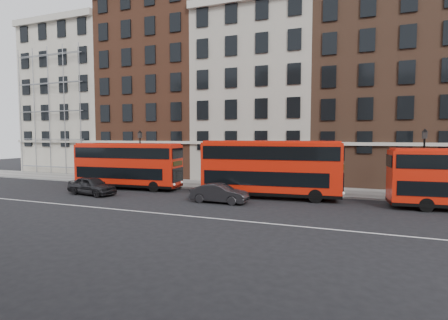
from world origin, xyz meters
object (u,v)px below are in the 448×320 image
at_px(bus_c, 270,167).
at_px(car_front, 219,193).
at_px(bus_b, 128,164).
at_px(car_rear, 92,186).

distance_m(bus_c, car_front, 4.75).
bearing_deg(bus_b, car_rear, -105.06).
bearing_deg(car_rear, car_front, -78.79).
height_order(bus_c, car_rear, bus_c).
bearing_deg(car_front, bus_c, -43.21).
distance_m(bus_b, car_front, 11.12).
bearing_deg(bus_b, bus_c, -4.24).
bearing_deg(bus_c, bus_b, 174.41).
xyz_separation_m(bus_c, car_front, (-3.01, -3.24, -1.73)).
relative_size(bus_c, car_rear, 2.45).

